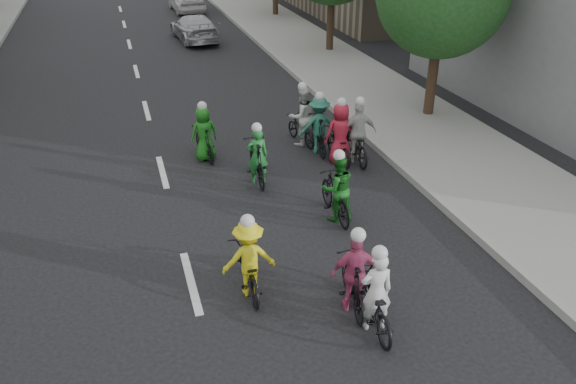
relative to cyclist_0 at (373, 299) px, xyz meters
name	(u,v)px	position (x,y,z in m)	size (l,w,h in m)	color
ground	(191,282)	(-2.77, 2.08, -0.54)	(120.00, 120.00, 0.00)	black
sidewalk_right	(363,87)	(5.23, 12.08, -0.46)	(4.00, 80.00, 0.15)	gray
curb_right	(314,92)	(3.28, 12.08, -0.45)	(0.18, 80.00, 0.18)	#999993
cyclist_0	(373,299)	(0.00, 0.00, 0.00)	(0.80, 1.83, 1.63)	black
cyclist_1	(336,192)	(0.73, 3.52, 0.10)	(0.77, 1.77, 1.70)	black
cyclist_2	(249,264)	(-1.77, 1.51, 0.06)	(0.99, 1.66, 1.65)	black
cyclist_3	(354,278)	(-0.13, 0.54, 0.07)	(0.94, 1.69, 1.66)	black
cyclist_4	(339,139)	(1.95, 6.36, 0.10)	(0.82, 1.68, 1.83)	black
cyclist_5	(257,159)	(-0.49, 5.84, 0.06)	(0.64, 1.87, 1.61)	black
cyclist_6	(302,122)	(1.36, 7.82, 0.14)	(0.94, 1.60, 1.87)	black
cyclist_7	(318,129)	(1.62, 7.13, 0.15)	(1.10, 1.81, 1.78)	black
cyclist_8	(357,139)	(2.42, 6.26, 0.09)	(1.03, 1.92, 1.84)	black
cyclist_9	(204,138)	(-1.52, 7.60, 0.08)	(0.80, 1.61, 1.67)	black
follow_car_lead	(194,28)	(0.45, 21.89, 0.09)	(1.76, 4.34, 1.26)	#ACABB0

